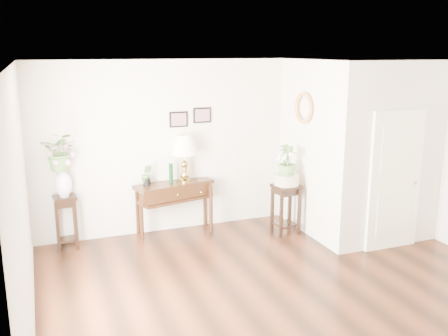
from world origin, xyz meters
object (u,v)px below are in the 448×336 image
plant_stand_a (66,222)px  console_table (175,208)px  plant_stand_b (286,209)px  table_lamp (184,160)px

plant_stand_a → console_table: bearing=1.9°
console_table → plant_stand_b: bearing=-34.6°
plant_stand_a → plant_stand_b: 3.45m
console_table → plant_stand_a: size_ratio=1.56×
plant_stand_a → plant_stand_b: bearing=-10.0°
plant_stand_b → console_table: bearing=158.8°
plant_stand_b → plant_stand_a: bearing=170.0°
table_lamp → plant_stand_a: size_ratio=0.95×
console_table → plant_stand_b: 1.82m
console_table → plant_stand_b: console_table is taller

